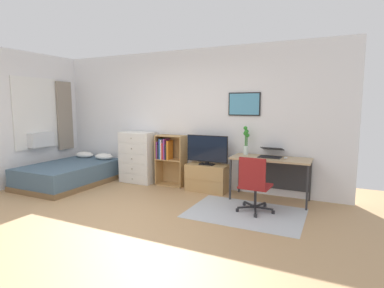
{
  "coord_description": "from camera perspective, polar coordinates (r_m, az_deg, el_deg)",
  "views": [
    {
      "loc": [
        2.74,
        -3.04,
        1.62
      ],
      "look_at": [
        0.56,
        1.5,
        0.98
      ],
      "focal_mm": 28.42,
      "sensor_mm": 36.0,
      "label": 1
    }
  ],
  "objects": [
    {
      "name": "area_rug",
      "position": [
        4.78,
        9.96,
        -12.58
      ],
      "size": [
        1.7,
        1.2,
        0.01
      ],
      "primitive_type": "cube",
      "color": "#B2B7BC",
      "rests_on": "ground_plane"
    },
    {
      "name": "bed",
      "position": [
        6.79,
        -21.78,
        -5.12
      ],
      "size": [
        1.31,
        1.93,
        0.56
      ],
      "rotation": [
        0.0,
        0.0,
        0.01
      ],
      "color": "brown",
      "rests_on": "ground_plane"
    },
    {
      "name": "computer_mouse",
      "position": [
        5.25,
        17.16,
        -2.51
      ],
      "size": [
        0.06,
        0.1,
        0.03
      ],
      "primitive_type": "ellipsoid",
      "color": "silver",
      "rests_on": "desk"
    },
    {
      "name": "desk",
      "position": [
        5.39,
        14.67,
        -3.82
      ],
      "size": [
        1.3,
        0.57,
        0.74
      ],
      "color": "tan",
      "rests_on": "ground_plane"
    },
    {
      "name": "office_chair",
      "position": [
        4.68,
        11.55,
        -7.24
      ],
      "size": [
        0.56,
        0.58,
        0.86
      ],
      "rotation": [
        0.0,
        0.0,
        -0.04
      ],
      "color": "#232326",
      "rests_on": "ground_plane"
    },
    {
      "name": "tv_stand",
      "position": [
        5.81,
        2.89,
        -6.31
      ],
      "size": [
        0.78,
        0.41,
        0.51
      ],
      "color": "tan",
      "rests_on": "ground_plane"
    },
    {
      "name": "bamboo_vase",
      "position": [
        5.51,
        10.12,
        0.75
      ],
      "size": [
        0.11,
        0.1,
        0.51
      ],
      "color": "silver",
      "rests_on": "desk"
    },
    {
      "name": "wall_back_with_posters",
      "position": [
        6.12,
        -0.84,
        4.78
      ],
      "size": [
        6.12,
        0.09,
        2.7
      ],
      "color": "white",
      "rests_on": "ground_plane"
    },
    {
      "name": "laptop",
      "position": [
        5.39,
        14.62,
        -1.65
      ],
      "size": [
        0.39,
        0.41,
        0.16
      ],
      "rotation": [
        0.0,
        0.0,
        -0.03
      ],
      "color": "black",
      "rests_on": "desk"
    },
    {
      "name": "dresser",
      "position": [
        6.51,
        -10.06,
        -2.44
      ],
      "size": [
        0.73,
        0.46,
        1.06
      ],
      "color": "white",
      "rests_on": "ground_plane"
    },
    {
      "name": "bookshelf",
      "position": [
        6.17,
        -4.38,
        -2.29
      ],
      "size": [
        0.59,
        0.3,
        1.02
      ],
      "color": "tan",
      "rests_on": "ground_plane"
    },
    {
      "name": "ground_plane",
      "position": [
        4.4,
        -15.68,
        -14.58
      ],
      "size": [
        7.2,
        7.2,
        0.0
      ],
      "primitive_type": "plane",
      "color": "tan"
    },
    {
      "name": "television",
      "position": [
        5.69,
        2.84,
        -1.16
      ],
      "size": [
        0.81,
        0.16,
        0.55
      ],
      "color": "black",
      "rests_on": "tv_stand"
    }
  ]
}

